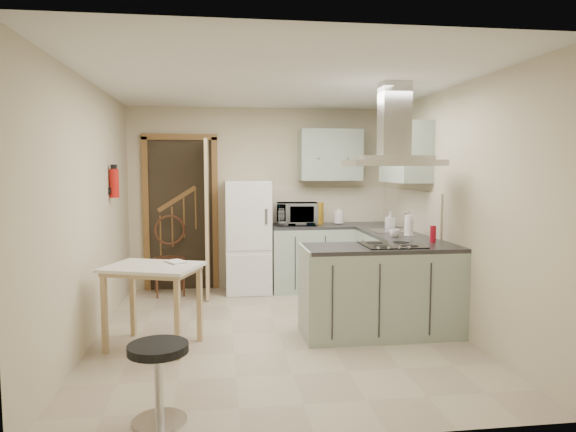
{
  "coord_description": "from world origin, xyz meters",
  "views": [
    {
      "loc": [
        -0.57,
        -5.05,
        1.67
      ],
      "look_at": [
        0.16,
        0.45,
        1.15
      ],
      "focal_mm": 32.0,
      "sensor_mm": 36.0,
      "label": 1
    }
  ],
  "objects": [
    {
      "name": "drop_leaf_table",
      "position": [
        -1.19,
        -0.26,
        0.39
      ],
      "size": [
        0.99,
        0.87,
        0.77
      ],
      "primitive_type": "cube",
      "rotation": [
        0.0,
        0.0,
        -0.35
      ],
      "color": "tan",
      "rests_on": "floor"
    },
    {
      "name": "cup",
      "position": [
        1.36,
        0.4,
        0.95
      ],
      "size": [
        0.13,
        0.13,
        0.09
      ],
      "primitive_type": "imported",
      "rotation": [
        0.0,
        0.0,
        0.1
      ],
      "color": "silver",
      "rests_on": "counter_right"
    },
    {
      "name": "soap_bottle",
      "position": [
        1.59,
        1.23,
        1.01
      ],
      "size": [
        0.11,
        0.11,
        0.22
      ],
      "primitive_type": "imported",
      "rotation": [
        0.0,
        0.0,
        0.16
      ],
      "color": "#B3B2BE",
      "rests_on": "counter_right"
    },
    {
      "name": "doorway",
      "position": [
        -1.1,
        2.07,
        1.05
      ],
      "size": [
        1.1,
        0.12,
        2.1
      ],
      "primitive_type": "cube",
      "color": "brown",
      "rests_on": "floor"
    },
    {
      "name": "floor",
      "position": [
        0.0,
        0.0,
        0.0
      ],
      "size": [
        4.2,
        4.2,
        0.0
      ],
      "primitive_type": "plane",
      "color": "tan",
      "rests_on": "ground"
    },
    {
      "name": "cereal_box",
      "position": [
        0.79,
        1.88,
        1.05
      ],
      "size": [
        0.15,
        0.21,
        0.29
      ],
      "primitive_type": "cube",
      "rotation": [
        0.0,
        0.0,
        -0.41
      ],
      "color": "gold",
      "rests_on": "counter_back"
    },
    {
      "name": "book",
      "position": [
        -1.06,
        -0.18,
        0.82
      ],
      "size": [
        0.24,
        0.26,
        0.09
      ],
      "primitive_type": "imported",
      "rotation": [
        0.0,
        0.0,
        0.56
      ],
      "color": "#9F4335",
      "rests_on": "drop_leaf_table"
    },
    {
      "name": "paper_towel",
      "position": [
        1.55,
        0.49,
        1.02
      ],
      "size": [
        0.13,
        0.13,
        0.25
      ],
      "primitive_type": "cylinder",
      "rotation": [
        0.0,
        0.0,
        -0.41
      ],
      "color": "white",
      "rests_on": "counter_right"
    },
    {
      "name": "hob",
      "position": [
        1.12,
        -0.18,
        0.91
      ],
      "size": [
        0.58,
        0.5,
        0.01
      ],
      "primitive_type": "cube",
      "color": "black",
      "rests_on": "peninsula"
    },
    {
      "name": "ceiling",
      "position": [
        0.0,
        0.0,
        2.5
      ],
      "size": [
        4.2,
        4.2,
        0.0
      ],
      "primitive_type": "plane",
      "rotation": [
        3.14,
        0.0,
        0.0
      ],
      "color": "silver",
      "rests_on": "back_wall"
    },
    {
      "name": "back_wall",
      "position": [
        0.0,
        2.1,
        1.25
      ],
      "size": [
        3.6,
        0.0,
        3.6
      ],
      "primitive_type": "plane",
      "rotation": [
        1.57,
        0.0,
        0.0
      ],
      "color": "#C4B898",
      "rests_on": "floor"
    },
    {
      "name": "bentwood_chair",
      "position": [
        -1.24,
        1.77,
        0.47
      ],
      "size": [
        0.48,
        0.48,
        0.95
      ],
      "primitive_type": "cube",
      "rotation": [
        0.0,
        0.0,
        0.16
      ],
      "color": "#442016",
      "rests_on": "floor"
    },
    {
      "name": "splashback",
      "position": [
        0.96,
        2.09,
        1.15
      ],
      "size": [
        1.68,
        0.02,
        0.5
      ],
      "primitive_type": "cube",
      "color": "beige",
      "rests_on": "counter_back"
    },
    {
      "name": "sink",
      "position": [
        1.5,
        0.95,
        0.91
      ],
      "size": [
        0.45,
        0.4,
        0.01
      ],
      "primitive_type": "cube",
      "color": "silver",
      "rests_on": "counter_right"
    },
    {
      "name": "counter_back",
      "position": [
        0.66,
        1.8,
        0.45
      ],
      "size": [
        1.08,
        0.6,
        0.9
      ],
      "primitive_type": "cube",
      "color": "#9EB2A0",
      "rests_on": "floor"
    },
    {
      "name": "red_bottle",
      "position": [
        1.62,
        -0.03,
        0.99
      ],
      "size": [
        0.08,
        0.08,
        0.18
      ],
      "primitive_type": "cylinder",
      "rotation": [
        0.0,
        0.0,
        0.34
      ],
      "color": "red",
      "rests_on": "peninsula"
    },
    {
      "name": "extractor_hood",
      "position": [
        1.12,
        -0.18,
        1.72
      ],
      "size": [
        0.9,
        0.55,
        0.1
      ],
      "primitive_type": "cube",
      "color": "silver",
      "rests_on": "ceiling"
    },
    {
      "name": "peninsula",
      "position": [
        1.02,
        -0.18,
        0.45
      ],
      "size": [
        1.55,
        0.65,
        0.9
      ],
      "primitive_type": "cube",
      "color": "#9EB2A0",
      "rests_on": "floor"
    },
    {
      "name": "kettle",
      "position": [
        1.05,
        1.79,
        1.01
      ],
      "size": [
        0.19,
        0.19,
        0.21
      ],
      "primitive_type": "cylinder",
      "rotation": [
        0.0,
        0.0,
        0.36
      ],
      "color": "white",
      "rests_on": "counter_back"
    },
    {
      "name": "left_wall",
      "position": [
        -1.8,
        0.0,
        1.25
      ],
      "size": [
        0.0,
        4.2,
        4.2
      ],
      "primitive_type": "plane",
      "rotation": [
        1.57,
        0.0,
        1.57
      ],
      "color": "#C4B898",
      "rests_on": "floor"
    },
    {
      "name": "counter_right",
      "position": [
        1.5,
        1.12,
        0.45
      ],
      "size": [
        0.6,
        1.95,
        0.9
      ],
      "primitive_type": "cube",
      "color": "#9EB2A0",
      "rests_on": "floor"
    },
    {
      "name": "right_wall",
      "position": [
        1.8,
        0.0,
        1.25
      ],
      "size": [
        0.0,
        4.2,
        4.2
      ],
      "primitive_type": "plane",
      "rotation": [
        1.57,
        0.0,
        -1.57
      ],
      "color": "#C4B898",
      "rests_on": "floor"
    },
    {
      "name": "stool",
      "position": [
        -0.98,
        -1.73,
        0.27
      ],
      "size": [
        0.52,
        0.52,
        0.53
      ],
      "primitive_type": "cylinder",
      "rotation": [
        0.0,
        0.0,
        -0.42
      ],
      "color": "black",
      "rests_on": "floor"
    },
    {
      "name": "wall_cabinet_back",
      "position": [
        0.95,
        1.93,
        1.85
      ],
      "size": [
        0.85,
        0.35,
        0.7
      ],
      "primitive_type": "cube",
      "color": "#9EB2A0",
      "rests_on": "back_wall"
    },
    {
      "name": "wall_cabinet_right",
      "position": [
        1.62,
        0.85,
        1.85
      ],
      "size": [
        0.35,
        0.9,
        0.7
      ],
      "primitive_type": "cube",
      "color": "#9EB2A0",
      "rests_on": "right_wall"
    },
    {
      "name": "fire_extinguisher",
      "position": [
        -1.74,
        0.9,
        1.5
      ],
      "size": [
        0.1,
        0.1,
        0.32
      ],
      "primitive_type": "cylinder",
      "color": "#B2140F",
      "rests_on": "left_wall"
    },
    {
      "name": "fridge",
      "position": [
        -0.2,
        1.8,
        0.75
      ],
      "size": [
        0.6,
        0.6,
        1.5
      ],
      "primitive_type": "cube",
      "color": "white",
      "rests_on": "floor"
    },
    {
      "name": "microwave",
      "position": [
        0.47,
        1.79,
        1.05
      ],
      "size": [
        0.58,
        0.42,
        0.3
      ],
      "primitive_type": "imported",
      "rotation": [
        0.0,
        0.0,
        -0.1
      ],
      "color": "black",
      "rests_on": "counter_back"
    }
  ]
}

